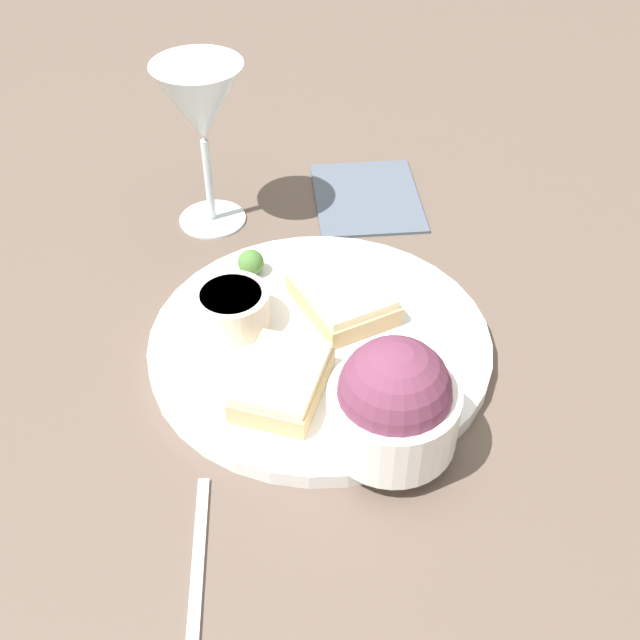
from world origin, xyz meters
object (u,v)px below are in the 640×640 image
at_px(cheese_toast_near, 343,296).
at_px(cheese_toast_far, 282,381).
at_px(salad_bowl, 394,403).
at_px(fork, 196,586).
at_px(wine_glass, 201,109).
at_px(sauce_ramekin, 232,307).
at_px(napkin, 367,196).

height_order(cheese_toast_near, cheese_toast_far, same).
height_order(salad_bowl, cheese_toast_near, salad_bowl).
distance_m(cheese_toast_near, fork, 0.28).
relative_size(salad_bowl, cheese_toast_near, 0.99).
distance_m(salad_bowl, wine_glass, 0.35).
bearing_deg(cheese_toast_far, wine_glass, -1.65).
bearing_deg(cheese_toast_far, cheese_toast_near, -45.29).
height_order(sauce_ramekin, napkin, sauce_ramekin).
relative_size(salad_bowl, wine_glass, 0.57).
xyz_separation_m(wine_glass, napkin, (-0.02, -0.16, -0.12)).
height_order(sauce_ramekin, cheese_toast_near, sauce_ramekin).
relative_size(sauce_ramekin, wine_glass, 0.38).
relative_size(sauce_ramekin, napkin, 0.40).
bearing_deg(fork, wine_glass, -15.16).
distance_m(sauce_ramekin, fork, 0.24).
distance_m(cheese_toast_near, wine_glass, 0.22).
xyz_separation_m(sauce_ramekin, cheese_toast_near, (-0.01, -0.10, -0.01)).
xyz_separation_m(salad_bowl, napkin, (0.32, -0.11, -0.05)).
distance_m(sauce_ramekin, wine_glass, 0.20).
xyz_separation_m(cheese_toast_near, wine_glass, (0.19, 0.07, 0.10)).
relative_size(salad_bowl, cheese_toast_far, 0.93).
height_order(napkin, fork, same).
relative_size(cheese_toast_far, wine_glass, 0.62).
xyz_separation_m(cheese_toast_near, fork, (-0.21, 0.18, -0.02)).
bearing_deg(napkin, salad_bowl, 161.02).
bearing_deg(cheese_toast_far, salad_bowl, -138.08).
bearing_deg(cheese_toast_near, cheese_toast_far, 134.71).
xyz_separation_m(salad_bowl, sauce_ramekin, (0.16, 0.08, -0.02)).
bearing_deg(salad_bowl, wine_glass, 9.24).
height_order(cheese_toast_near, napkin, cheese_toast_near).
distance_m(salad_bowl, cheese_toast_far, 0.10).
relative_size(salad_bowl, sauce_ramekin, 1.51).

